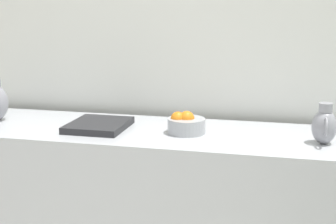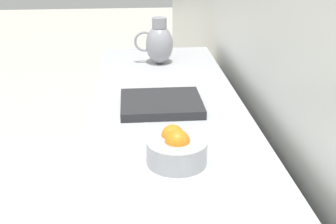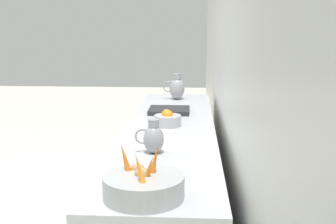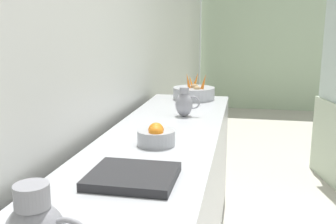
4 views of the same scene
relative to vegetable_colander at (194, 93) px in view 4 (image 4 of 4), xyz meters
name	(u,v)px [view 4 (image 4 of 4)]	position (x,y,z in m)	size (l,w,h in m)	color
tile_wall_left	(105,31)	(-0.47, -0.80, 0.52)	(0.10, 9.72, 3.00)	silver
prep_counter	(155,224)	(-0.04, -1.30, -0.52)	(0.65, 2.97, 0.93)	#ADAFB5
vegetable_colander	(194,93)	(0.00, 0.00, 0.00)	(0.35, 0.35, 0.23)	#9EA0A5
orange_bowl	(156,136)	(-0.02, -1.33, -0.01)	(0.20, 0.20, 0.12)	#9EA0A5
metal_pitcher_short	(184,103)	(0.02, -0.65, 0.04)	(0.17, 0.12, 0.20)	gray
counter_sink_basin	(133,176)	(-0.01, -1.81, -0.04)	(0.34, 0.30, 0.04)	#232326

